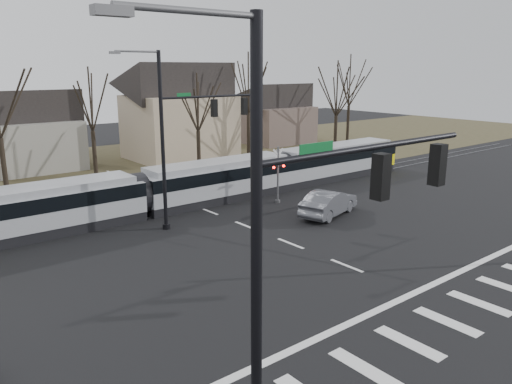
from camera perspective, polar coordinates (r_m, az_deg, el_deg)
ground at (r=23.52m, az=14.04°, el=-9.64°), size 140.00×140.00×0.00m
grass_verge at (r=48.93m, az=-17.10°, el=2.50°), size 140.00×28.00×0.01m
crosswalk at (r=21.60m, az=22.66°, el=-12.53°), size 27.00×2.60×0.01m
stop_line at (r=22.59m, az=17.72°, el=-10.90°), size 28.00×0.35×0.01m
lane_dashes at (r=34.89m, az=-7.21°, el=-1.48°), size 0.18×30.00×0.01m
rail_pair at (r=34.72m, az=-7.03°, el=-1.51°), size 90.00×1.52×0.06m
tram at (r=35.60m, az=-4.46°, el=1.48°), size 37.78×2.80×2.86m
sedan at (r=32.38m, az=8.31°, el=-1.23°), size 4.49×5.98×1.66m
signal_pole_near_left at (r=10.39m, az=6.96°, el=-6.20°), size 9.28×0.44×10.20m
signal_pole_far at (r=29.62m, az=-7.95°, el=6.97°), size 9.28×0.44×10.20m
rail_crossing_signal at (r=34.80m, az=2.52°, el=1.77°), size 1.08×0.36×4.00m
tree_row at (r=43.58m, az=-12.13°, el=8.10°), size 59.20×7.20×10.00m
house_b at (r=50.61m, az=-24.42°, el=6.78°), size 8.64×7.56×7.65m
house_c at (r=53.01m, az=-8.77°, el=9.51°), size 10.80×8.64×10.10m
house_d at (r=63.46m, az=2.27°, el=9.24°), size 8.64×7.56×7.65m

